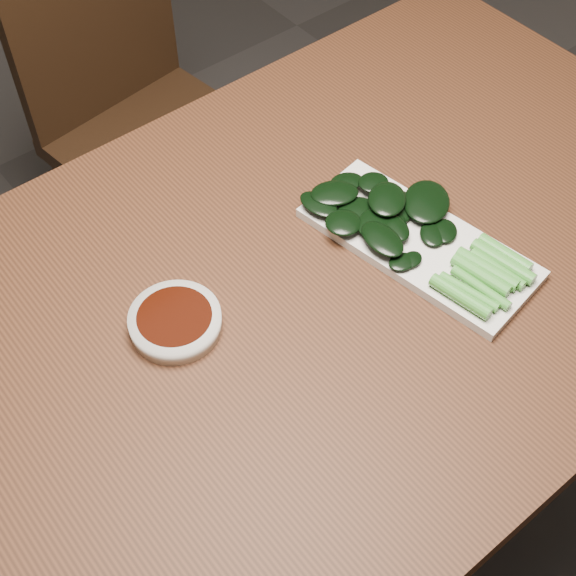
{
  "coord_description": "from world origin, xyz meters",
  "views": [
    {
      "loc": [
        -0.41,
        -0.5,
        1.57
      ],
      "look_at": [
        -0.01,
        -0.0,
        0.76
      ],
      "focal_mm": 50.0,
      "sensor_mm": 36.0,
      "label": 1
    }
  ],
  "objects": [
    {
      "name": "ground",
      "position": [
        0.0,
        0.0,
        0.0
      ],
      "size": [
        6.0,
        6.0,
        0.0
      ],
      "primitive_type": "plane",
      "color": "#2B2828",
      "rests_on": "ground"
    },
    {
      "name": "serving_plate",
      "position": [
        0.18,
        -0.05,
        0.76
      ],
      "size": [
        0.19,
        0.34,
        0.01
      ],
      "rotation": [
        0.0,
        0.0,
        0.16
      ],
      "color": "silver",
      "rests_on": "table"
    },
    {
      "name": "chair_far",
      "position": [
        0.18,
        0.74,
        0.49
      ],
      "size": [
        0.43,
        0.43,
        0.89
      ],
      "rotation": [
        0.0,
        0.0,
        0.13
      ],
      "color": "black",
      "rests_on": "ground"
    },
    {
      "name": "table",
      "position": [
        0.0,
        0.0,
        0.68
      ],
      "size": [
        1.4,
        0.8,
        0.75
      ],
      "color": "#3F2112",
      "rests_on": "ground"
    },
    {
      "name": "gai_lan",
      "position": [
        0.18,
        -0.03,
        0.77
      ],
      "size": [
        0.2,
        0.32,
        0.03
      ],
      "color": "#439332",
      "rests_on": "serving_plate"
    },
    {
      "name": "sauce_bowl",
      "position": [
        -0.15,
        0.04,
        0.76
      ],
      "size": [
        0.12,
        0.12,
        0.03
      ],
      "color": "silver",
      "rests_on": "table"
    }
  ]
}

